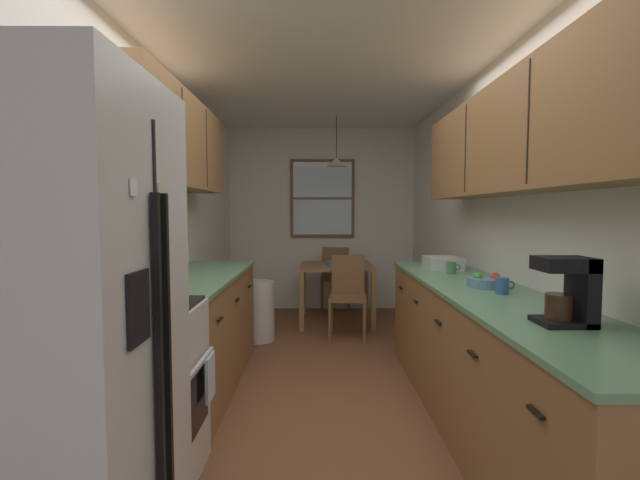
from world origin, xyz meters
The scene contains 26 objects.
ground_plane centered at (0.00, 1.00, 0.00)m, with size 12.00×12.00×0.00m, color brown.
wall_left centered at (-1.35, 1.00, 1.27)m, with size 0.10×9.00×2.55m, color white.
wall_right centered at (1.35, 1.00, 1.27)m, with size 0.10×9.00×2.55m, color white.
wall_back centered at (0.00, 3.65, 1.27)m, with size 4.40×0.10×2.55m, color white.
ceiling_slab centered at (0.00, 1.00, 2.59)m, with size 4.40×9.00×0.08m, color white.
refrigerator centered at (-0.95, -1.19, 0.92)m, with size 0.72×0.75×1.84m.
stove_range centered at (-0.99, -0.49, 0.47)m, with size 0.66×0.61×1.10m.
microwave_over_range centered at (-1.11, -0.49, 1.70)m, with size 0.39×0.56×0.31m.
counter_left centered at (-1.00, 0.76, 0.45)m, with size 0.64×1.89×0.90m.
upper_cabinets_left centered at (-1.14, 0.71, 1.91)m, with size 0.33×1.97×0.69m.
counter_right centered at (1.00, 0.06, 0.45)m, with size 0.64×3.13×0.90m.
upper_cabinets_right centered at (1.14, 0.01, 1.83)m, with size 0.33×2.81×0.66m.
dining_table centered at (0.17, 2.81, 0.61)m, with size 0.89×0.87×0.72m.
dining_chair_near centered at (0.27, 2.16, 0.50)m, with size 0.44×0.44×0.90m.
dining_chair_far centered at (0.19, 3.45, 0.50)m, with size 0.41×0.41×0.90m.
pendant_light centered at (0.17, 2.81, 1.99)m, with size 0.25×0.25×0.61m.
back_window centered at (0.01, 3.58, 1.57)m, with size 0.90×0.05×1.09m.
trash_bin centered at (-0.70, 2.04, 0.32)m, with size 0.35×0.35×0.64m, color silver.
storage_canister centered at (-1.00, 0.03, 1.00)m, with size 0.12×0.12×0.20m.
dish_towel centered at (-0.64, -0.34, 0.50)m, with size 0.02×0.16×0.24m, color silver.
coffee_maker centered at (1.03, -0.78, 1.05)m, with size 0.22×0.18×0.29m.
mug_by_coffeemaker centered at (0.99, 0.78, 0.95)m, with size 0.11×0.08×0.09m.
mug_spare centered at (1.04, -0.07, 0.95)m, with size 0.11×0.08×0.10m.
fruit_bowl centered at (1.04, 0.17, 0.94)m, with size 0.26×0.26×0.09m.
dish_rack centered at (1.01, 1.09, 0.95)m, with size 0.28×0.34×0.10m, color silver.
table_serving_bowl centered at (0.13, 2.71, 0.75)m, with size 0.17×0.17×0.06m, color #4C7299.
Camera 1 is at (-0.06, -2.66, 1.39)m, focal length 24.86 mm.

